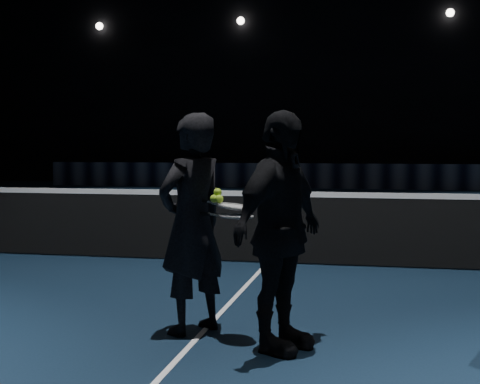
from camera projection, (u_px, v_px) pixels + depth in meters
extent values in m
plane|color=black|center=(268.00, 263.00, 8.80)|extent=(36.00, 36.00, 0.00)
plane|color=black|center=(342.00, 57.00, 26.04)|extent=(30.00, 0.00, 30.00)
cube|color=black|center=(268.00, 229.00, 8.77)|extent=(12.80, 0.02, 0.86)
cube|color=white|center=(268.00, 194.00, 8.74)|extent=(12.80, 0.03, 0.07)
cube|color=black|center=(337.00, 176.00, 23.91)|extent=(22.00, 0.15, 0.90)
imported|color=black|center=(192.00, 224.00, 5.49)|extent=(0.72, 0.79, 1.81)
imported|color=black|center=(280.00, 231.00, 4.99)|extent=(0.84, 1.15, 1.81)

